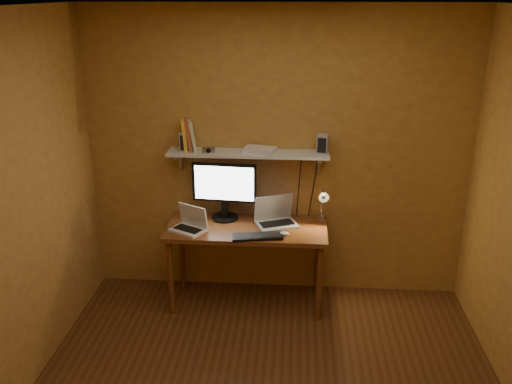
# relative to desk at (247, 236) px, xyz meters

# --- Properties ---
(room) EXTENTS (3.44, 3.24, 2.64)m
(room) POSITION_rel_desk_xyz_m (0.25, -1.28, 0.64)
(room) COLOR #583216
(room) RESTS_ON ground
(desk) EXTENTS (1.40, 0.60, 0.75)m
(desk) POSITION_rel_desk_xyz_m (0.00, 0.00, 0.00)
(desk) COLOR brown
(desk) RESTS_ON ground
(wall_shelf) EXTENTS (1.40, 0.25, 0.21)m
(wall_shelf) POSITION_rel_desk_xyz_m (0.00, 0.19, 0.69)
(wall_shelf) COLOR silver
(wall_shelf) RESTS_ON room
(monitor) EXTENTS (0.57, 0.26, 0.52)m
(monitor) POSITION_rel_desk_xyz_m (-0.21, 0.17, 0.38)
(monitor) COLOR black
(monitor) RESTS_ON desk
(laptop) EXTENTS (0.41, 0.36, 0.26)m
(laptop) POSITION_rel_desk_xyz_m (0.25, 0.09, 0.15)
(laptop) COLOR #92959B
(laptop) RESTS_ON desk
(netbook) EXTENTS (0.35, 0.32, 0.22)m
(netbook) POSITION_rel_desk_xyz_m (-0.48, -0.09, 0.14)
(netbook) COLOR silver
(netbook) RESTS_ON desk
(keyboard) EXTENTS (0.44, 0.21, 0.02)m
(keyboard) POSITION_rel_desk_xyz_m (0.11, -0.21, 0.10)
(keyboard) COLOR black
(keyboard) RESTS_ON desk
(mouse) EXTENTS (0.09, 0.06, 0.03)m
(mouse) POSITION_rel_desk_xyz_m (0.33, -0.15, 0.10)
(mouse) COLOR silver
(mouse) RESTS_ON desk
(desk_lamp) EXTENTS (0.09, 0.23, 0.38)m
(desk_lamp) POSITION_rel_desk_xyz_m (0.66, 0.13, 0.29)
(desk_lamp) COLOR silver
(desk_lamp) RESTS_ON desk
(speaker_left) EXTENTS (0.11, 0.11, 0.17)m
(speaker_left) POSITION_rel_desk_xyz_m (-0.53, 0.18, 0.79)
(speaker_left) COLOR #92959B
(speaker_left) RESTS_ON wall_shelf
(speaker_right) EXTENTS (0.11, 0.11, 0.16)m
(speaker_right) POSITION_rel_desk_xyz_m (0.64, 0.20, 0.79)
(speaker_right) COLOR #92959B
(speaker_right) RESTS_ON wall_shelf
(books) EXTENTS (0.17, 0.19, 0.26)m
(books) POSITION_rel_desk_xyz_m (-0.52, 0.20, 0.84)
(books) COLOR gold
(books) RESTS_ON wall_shelf
(shelf_camera) EXTENTS (0.12, 0.06, 0.07)m
(shelf_camera) POSITION_rel_desk_xyz_m (-0.34, 0.11, 0.74)
(shelf_camera) COLOR silver
(shelf_camera) RESTS_ON wall_shelf
(router) EXTENTS (0.30, 0.24, 0.04)m
(router) POSITION_rel_desk_xyz_m (0.10, 0.18, 0.73)
(router) COLOR silver
(router) RESTS_ON wall_shelf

